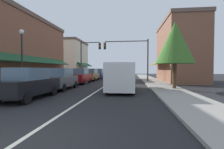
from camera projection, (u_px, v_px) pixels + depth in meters
The scene contains 17 objects.
ground_plane at pixel (111, 82), 21.34m from camera, with size 80.00×80.00×0.00m, color black.
sidewalk_left at pixel (70, 81), 21.98m from camera, with size 2.60×56.00×0.12m, color gray.
sidewalk_right at pixel (154, 82), 20.70m from camera, with size 2.60×56.00×0.12m, color gray.
lane_center_stripe at pixel (111, 82), 21.34m from camera, with size 0.14×52.00×0.01m, color silver.
storefront_left_block at pixel (11, 50), 16.35m from camera, with size 6.35×14.20×7.13m.
storefront_right_block at pixel (179, 52), 22.16m from camera, with size 5.56×10.20×8.06m.
storefront_far_left at pixel (68, 59), 32.27m from camera, with size 7.00×8.20×7.15m.
parked_car_nearest_left at pixel (28, 84), 9.29m from camera, with size 1.82×4.12×1.77m.
parked_car_second_left at pixel (60, 79), 13.64m from camera, with size 1.85×4.13×1.77m.
parked_car_third_left at pixel (80, 76), 18.99m from camera, with size 1.82×4.12×1.77m.
parked_car_far_left at pixel (91, 75), 23.86m from camera, with size 1.81×4.11×1.77m.
parked_car_distant_left at pixel (99, 74), 29.09m from camera, with size 1.86×4.14×1.77m.
van_in_lane at pixel (121, 76), 12.55m from camera, with size 2.02×5.19×2.12m.
traffic_signal_mast_arm at pixel (132, 52), 22.11m from camera, with size 6.01×0.50×5.70m.
traffic_signal_left_corner at pixel (87, 54), 24.28m from camera, with size 3.10×0.50×5.86m.
street_lamp_left_near at pixel (22, 50), 11.81m from camera, with size 0.36×0.36×4.54m.
tree_right_near at pixel (175, 43), 13.44m from camera, with size 3.12×3.12×5.59m.
Camera 1 is at (2.61, -3.14, 1.69)m, focal length 26.44 mm.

